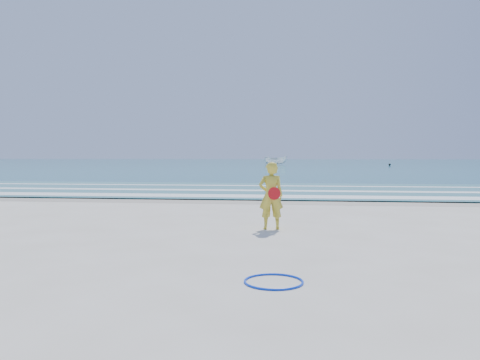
# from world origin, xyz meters

# --- Properties ---
(ground) EXTENTS (400.00, 400.00, 0.00)m
(ground) POSITION_xyz_m (0.00, 0.00, 0.00)
(ground) COLOR silver
(ground) RESTS_ON ground
(wet_sand) EXTENTS (400.00, 2.40, 0.00)m
(wet_sand) POSITION_xyz_m (0.00, 9.00, 0.00)
(wet_sand) COLOR #B2A893
(wet_sand) RESTS_ON ground
(ocean) EXTENTS (400.00, 190.00, 0.04)m
(ocean) POSITION_xyz_m (0.00, 105.00, 0.02)
(ocean) COLOR #19727F
(ocean) RESTS_ON ground
(shallow) EXTENTS (400.00, 10.00, 0.01)m
(shallow) POSITION_xyz_m (0.00, 14.00, 0.04)
(shallow) COLOR #59B7AD
(shallow) RESTS_ON ocean
(foam_near) EXTENTS (400.00, 1.40, 0.01)m
(foam_near) POSITION_xyz_m (0.00, 10.30, 0.05)
(foam_near) COLOR white
(foam_near) RESTS_ON shallow
(foam_mid) EXTENTS (400.00, 0.90, 0.01)m
(foam_mid) POSITION_xyz_m (0.00, 13.20, 0.05)
(foam_mid) COLOR white
(foam_mid) RESTS_ON shallow
(foam_far) EXTENTS (400.00, 0.60, 0.01)m
(foam_far) POSITION_xyz_m (0.00, 16.50, 0.05)
(foam_far) COLOR white
(foam_far) RESTS_ON shallow
(hoop) EXTENTS (0.95, 0.95, 0.03)m
(hoop) POSITION_xyz_m (1.31, -1.61, 0.01)
(hoop) COLOR #0C3CE9
(hoop) RESTS_ON ground
(boat) EXTENTS (3.94, 1.59, 1.51)m
(boat) POSITION_xyz_m (-1.86, 71.53, 0.79)
(boat) COLOR white
(boat) RESTS_ON ocean
(buoy) EXTENTS (0.35, 0.35, 0.35)m
(buoy) POSITION_xyz_m (15.91, 66.87, 0.22)
(buoy) COLOR black
(buoy) RESTS_ON ocean
(woman) EXTENTS (0.58, 0.43, 1.46)m
(woman) POSITION_xyz_m (1.04, 2.68, 0.73)
(woman) COLOR gold
(woman) RESTS_ON ground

